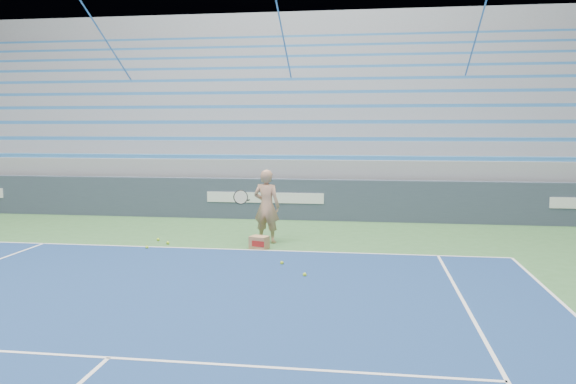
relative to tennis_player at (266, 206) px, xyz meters
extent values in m
cube|color=white|center=(-0.59, -0.83, -0.78)|extent=(10.97, 0.05, 0.00)
cube|color=white|center=(-0.59, -6.32, -0.78)|extent=(8.23, 0.05, 0.00)
cube|color=#354052|center=(-0.59, 3.17, -0.25)|extent=(30.00, 0.30, 1.10)
cube|color=white|center=(-0.59, 3.01, -0.20)|extent=(3.20, 0.02, 0.28)
cube|color=gray|center=(-0.59, 7.72, -0.25)|extent=(30.00, 8.50, 1.10)
cube|color=gray|center=(-0.59, 7.72, 0.55)|extent=(30.00, 8.50, 0.50)
cube|color=#3273B6|center=(-0.59, 3.84, 0.86)|extent=(29.60, 0.42, 0.11)
cube|color=gray|center=(-0.59, 8.14, 1.05)|extent=(30.00, 7.65, 0.50)
cube|color=#3273B6|center=(-0.59, 4.69, 1.36)|extent=(29.60, 0.42, 0.11)
cube|color=gray|center=(-0.59, 8.57, 1.55)|extent=(30.00, 6.80, 0.50)
cube|color=#3273B6|center=(-0.59, 5.54, 1.86)|extent=(29.60, 0.42, 0.11)
cube|color=gray|center=(-0.59, 8.99, 2.05)|extent=(30.00, 5.95, 0.50)
cube|color=#3273B6|center=(-0.59, 6.39, 2.36)|extent=(29.60, 0.42, 0.11)
cube|color=gray|center=(-0.59, 9.42, 2.55)|extent=(30.00, 5.10, 0.50)
cube|color=#3273B6|center=(-0.59, 7.24, 2.86)|extent=(29.60, 0.42, 0.11)
cube|color=gray|center=(-0.59, 9.84, 3.05)|extent=(30.00, 4.25, 0.50)
cube|color=#3273B6|center=(-0.59, 8.09, 3.36)|extent=(29.60, 0.42, 0.11)
cube|color=gray|center=(-0.59, 10.27, 3.55)|extent=(30.00, 3.40, 0.50)
cube|color=#3273B6|center=(-0.59, 8.94, 3.86)|extent=(29.60, 0.42, 0.11)
cube|color=gray|center=(-0.59, 10.69, 4.05)|extent=(30.00, 2.55, 0.50)
cube|color=#3273B6|center=(-0.59, 9.79, 4.36)|extent=(29.60, 0.42, 0.11)
cube|color=gray|center=(-0.59, 11.12, 4.55)|extent=(30.00, 1.70, 0.50)
cube|color=#3273B6|center=(-0.59, 10.64, 4.86)|extent=(29.60, 0.42, 0.11)
cube|color=gray|center=(-0.59, 11.54, 5.05)|extent=(30.00, 0.85, 0.50)
cube|color=#3273B6|center=(-0.59, 11.49, 5.36)|extent=(29.60, 0.42, 0.11)
cube|color=gray|center=(-0.59, 12.27, 2.85)|extent=(31.00, 0.40, 7.30)
cylinder|color=#2E63A1|center=(-6.59, 7.72, 3.80)|extent=(0.05, 8.53, 5.04)
cylinder|color=#2E63A1|center=(-0.59, 7.72, 3.80)|extent=(0.05, 8.53, 5.04)
cylinder|color=#2E63A1|center=(5.41, 7.72, 3.80)|extent=(0.05, 8.53, 5.04)
imported|color=tan|center=(0.01, 0.01, 0.00)|extent=(0.64, 0.48, 1.59)
cylinder|color=black|center=(-0.34, -0.24, 0.15)|extent=(0.12, 0.27, 0.08)
cylinder|color=beige|center=(-0.44, -0.52, 0.25)|extent=(0.29, 0.16, 0.28)
torus|color=black|center=(-0.44, -0.52, 0.25)|extent=(0.31, 0.18, 0.30)
cube|color=#A3794F|center=(-0.04, -0.65, -0.67)|extent=(0.42, 0.37, 0.26)
cube|color=#B21E19|center=(-0.04, -0.79, -0.67)|extent=(0.27, 0.11, 0.12)
sphere|color=#B3DD2D|center=(-2.05, -0.49, -0.76)|extent=(0.07, 0.07, 0.07)
sphere|color=#B3DD2D|center=(1.13, -2.68, -0.76)|extent=(0.07, 0.07, 0.07)
sphere|color=#B3DD2D|center=(-2.32, -0.98, -0.76)|extent=(0.07, 0.07, 0.07)
sphere|color=#B3DD2D|center=(-0.15, -0.11, -0.76)|extent=(0.07, 0.07, 0.07)
sphere|color=#B3DD2D|center=(-2.39, -0.17, -0.76)|extent=(0.07, 0.07, 0.07)
sphere|color=#B3DD2D|center=(0.63, -1.93, -0.76)|extent=(0.07, 0.07, 0.07)
camera|label=1|loc=(2.13, -11.78, 1.68)|focal=35.00mm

